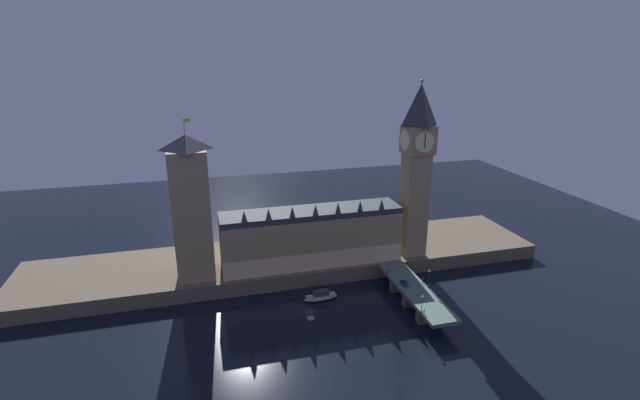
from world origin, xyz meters
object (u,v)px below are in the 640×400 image
object	(u,v)px
pedestrian_far_rail	(388,271)
street_lamp_mid	(429,276)
car_northbound_lead	(404,283)
pedestrian_mid_walk	(422,280)
boat_upstream	(321,296)
street_lamp_near	(422,302)
pedestrian_near_rail	(424,311)
street_lamp_far	(387,265)
clock_tower	(416,165)
victoria_tower	(191,208)

from	to	relation	value
pedestrian_far_rail	street_lamp_mid	size ratio (longest dim) A/B	0.25
car_northbound_lead	pedestrian_mid_walk	distance (m)	7.13
car_northbound_lead	boat_upstream	bearing A→B (deg)	165.63
street_lamp_near	street_lamp_mid	distance (m)	17.95
street_lamp_mid	pedestrian_near_rail	bearing A→B (deg)	-121.94
street_lamp_near	street_lamp_far	distance (m)	29.44
street_lamp_near	pedestrian_far_rail	bearing A→B (deg)	89.23
pedestrian_mid_walk	boat_upstream	bearing A→B (deg)	167.41
clock_tower	pedestrian_near_rail	world-z (taller)	clock_tower
car_northbound_lead	street_lamp_near	world-z (taller)	street_lamp_near
pedestrian_far_rail	street_lamp_mid	xyz separation A→B (m)	(9.86, -14.90, 3.61)
car_northbound_lead	street_lamp_near	bearing A→B (deg)	-98.17
street_lamp_far	pedestrian_mid_walk	bearing A→B (deg)	-47.49
car_northbound_lead	street_lamp_mid	bearing A→B (deg)	-31.24
pedestrian_mid_walk	street_lamp_near	world-z (taller)	street_lamp_near
boat_upstream	street_lamp_mid	bearing A→B (deg)	-18.01
car_northbound_lead	pedestrian_mid_walk	size ratio (longest dim) A/B	2.40
pedestrian_mid_walk	victoria_tower	bearing A→B (deg)	160.31
car_northbound_lead	pedestrian_near_rail	xyz separation A→B (m)	(-2.36, -20.35, 0.30)
pedestrian_far_rail	street_lamp_far	size ratio (longest dim) A/B	0.30
pedestrian_far_rail	street_lamp_far	bearing A→B (deg)	-155.92
victoria_tower	street_lamp_near	xyz separation A→B (m)	(72.55, -48.18, -23.70)
clock_tower	car_northbound_lead	bearing A→B (deg)	-120.11
street_lamp_near	street_lamp_mid	size ratio (longest dim) A/B	0.86
clock_tower	pedestrian_far_rail	world-z (taller)	clock_tower
car_northbound_lead	street_lamp_far	size ratio (longest dim) A/B	0.73
clock_tower	pedestrian_mid_walk	bearing A→B (deg)	-107.11
pedestrian_mid_walk	street_lamp_far	xyz separation A→B (m)	(-9.86, 10.76, 2.83)
boat_upstream	street_lamp_far	bearing A→B (deg)	4.80
street_lamp_mid	street_lamp_near	bearing A→B (deg)	-124.87
pedestrian_far_rail	car_northbound_lead	bearing A→B (deg)	-77.14
pedestrian_far_rail	boat_upstream	xyz separation A→B (m)	(-28.22, -2.52, -5.91)
victoria_tower	car_northbound_lead	world-z (taller)	victoria_tower
victoria_tower	pedestrian_mid_walk	distance (m)	91.50
street_lamp_near	street_lamp_far	world-z (taller)	street_lamp_near
pedestrian_far_rail	street_lamp_far	distance (m)	2.88
pedestrian_near_rail	boat_upstream	bearing A→B (deg)	135.03
pedestrian_mid_walk	car_northbound_lead	bearing A→B (deg)	175.32
pedestrian_far_rail	pedestrian_mid_walk	bearing A→B (deg)	-49.14
pedestrian_far_rail	street_lamp_mid	bearing A→B (deg)	-56.51
car_northbound_lead	street_lamp_near	size ratio (longest dim) A/B	0.70
street_lamp_near	clock_tower	bearing A→B (deg)	68.34
street_lamp_near	street_lamp_far	xyz separation A→B (m)	(0.00, 29.44, -0.14)
car_northbound_lead	street_lamp_mid	world-z (taller)	street_lamp_mid
victoria_tower	street_lamp_mid	distance (m)	92.24
street_lamp_mid	car_northbound_lead	bearing A→B (deg)	148.76
street_lamp_far	street_lamp_mid	bearing A→B (deg)	-55.13
clock_tower	victoria_tower	world-z (taller)	clock_tower
pedestrian_mid_walk	clock_tower	bearing A→B (deg)	72.89
pedestrian_near_rail	street_lamp_near	world-z (taller)	street_lamp_near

